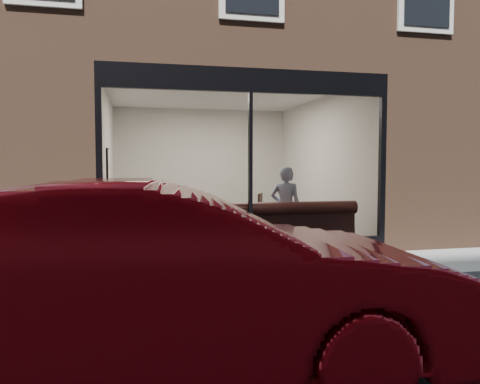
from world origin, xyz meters
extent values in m
plane|color=black|center=(0.00, 0.00, 0.00)|extent=(120.00, 120.00, 0.00)
cube|color=gray|center=(0.00, 1.00, 0.01)|extent=(40.00, 2.00, 0.01)
cube|color=gray|center=(0.00, -0.05, 0.06)|extent=(40.00, 0.10, 0.12)
cube|color=brown|center=(-3.75, 8.00, 1.60)|extent=(2.50, 12.00, 3.20)
cube|color=brown|center=(3.75, 8.00, 1.60)|extent=(2.50, 12.00, 3.20)
cube|color=brown|center=(0.00, 11.00, 1.60)|extent=(5.00, 6.00, 3.20)
plane|color=#2D2D30|center=(0.00, 5.00, 0.02)|extent=(6.00, 6.00, 0.00)
plane|color=white|center=(0.00, 5.00, 3.19)|extent=(6.00, 6.00, 0.00)
plane|color=silver|center=(0.00, 7.99, 1.60)|extent=(5.00, 0.00, 5.00)
plane|color=silver|center=(-2.49, 5.00, 1.60)|extent=(0.00, 6.00, 6.00)
plane|color=silver|center=(2.49, 5.00, 1.60)|extent=(0.00, 6.00, 6.00)
cube|color=black|center=(0.00, 2.05, 0.15)|extent=(5.00, 0.10, 0.30)
cube|color=black|center=(0.00, 2.05, 3.00)|extent=(5.00, 0.10, 0.40)
cube|color=black|center=(0.00, 2.05, 1.55)|extent=(0.06, 0.10, 2.50)
plane|color=white|center=(0.00, 2.02, 1.55)|extent=(4.80, 0.00, 4.80)
cube|color=#341613|center=(0.00, 2.45, 0.23)|extent=(4.00, 0.55, 0.45)
imported|color=#A5B6DB|center=(0.84, 2.70, 0.78)|extent=(0.66, 0.55, 1.56)
cube|color=black|center=(-1.58, 3.00, 0.74)|extent=(0.78, 0.78, 0.04)
cube|color=black|center=(0.81, 3.68, 0.74)|extent=(0.72, 0.72, 0.04)
cube|color=black|center=(-0.97, 3.78, 0.24)|extent=(0.59, 0.59, 0.04)
cube|color=black|center=(0.63, 4.44, 0.24)|extent=(0.53, 0.53, 0.04)
cube|color=white|center=(-2.45, 4.77, 1.47)|extent=(0.02, 0.66, 0.88)
imported|color=maroon|center=(-1.71, -2.18, 0.74)|extent=(4.60, 1.85, 1.48)
camera|label=1|loc=(-1.90, -5.62, 1.61)|focal=35.00mm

